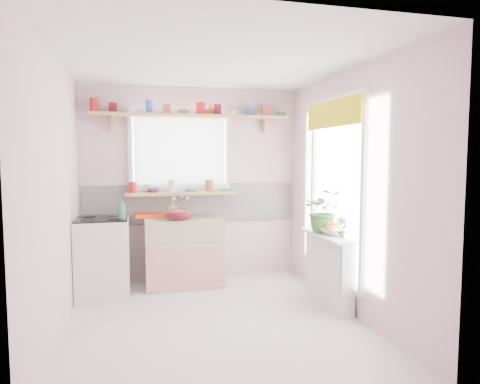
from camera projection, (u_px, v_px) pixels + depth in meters
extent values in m
plane|color=silver|center=(215.00, 322.00, 4.17)|extent=(3.20, 3.20, 0.00)
plane|color=white|center=(214.00, 61.00, 3.96)|extent=(3.20, 3.20, 0.00)
plane|color=beige|center=(192.00, 184.00, 5.61)|extent=(2.80, 0.00, 2.80)
plane|color=beige|center=(265.00, 218.00, 2.52)|extent=(2.80, 0.00, 2.80)
plane|color=beige|center=(57.00, 198.00, 3.72)|extent=(0.00, 3.20, 3.20)
plane|color=beige|center=(348.00, 192.00, 4.41)|extent=(0.00, 3.20, 3.20)
cube|color=white|center=(192.00, 203.00, 5.62)|extent=(2.74, 0.03, 0.50)
cube|color=pink|center=(192.00, 218.00, 5.63)|extent=(2.74, 0.02, 0.12)
cube|color=white|center=(180.00, 153.00, 5.54)|extent=(1.20, 0.01, 1.00)
cube|color=white|center=(180.00, 153.00, 5.47)|extent=(1.15, 0.02, 0.95)
cube|color=white|center=(338.00, 190.00, 4.60)|extent=(0.01, 1.10, 1.90)
cube|color=yellow|center=(332.00, 114.00, 4.51)|extent=(0.03, 1.20, 0.28)
cube|color=white|center=(184.00, 263.00, 5.37)|extent=(0.85, 0.55, 0.55)
cube|color=#DA4040|center=(187.00, 269.00, 5.10)|extent=(0.95, 0.02, 0.53)
cube|color=#BFAD8C|center=(183.00, 230.00, 5.33)|extent=(0.95, 0.55, 0.30)
cylinder|color=silver|center=(181.00, 196.00, 5.54)|extent=(0.03, 0.22, 0.03)
cube|color=white|center=(103.00, 258.00, 4.88)|extent=(0.58, 0.58, 0.90)
cube|color=black|center=(102.00, 219.00, 4.84)|extent=(0.56, 0.56, 0.02)
cylinder|color=black|center=(88.00, 220.00, 4.67)|extent=(0.14, 0.14, 0.01)
cylinder|color=black|center=(114.00, 219.00, 4.74)|extent=(0.14, 0.14, 0.01)
cylinder|color=black|center=(90.00, 216.00, 4.94)|extent=(0.14, 0.14, 0.01)
cylinder|color=black|center=(115.00, 215.00, 5.01)|extent=(0.14, 0.14, 0.01)
cube|color=white|center=(329.00, 270.00, 4.65)|extent=(0.15, 0.90, 0.75)
cube|color=white|center=(327.00, 235.00, 4.61)|extent=(0.22, 0.95, 0.03)
cube|color=tan|center=(181.00, 193.00, 5.47)|extent=(1.40, 0.22, 0.04)
cube|color=tan|center=(192.00, 116.00, 5.41)|extent=(2.52, 0.24, 0.04)
cylinder|color=red|center=(94.00, 107.00, 5.12)|extent=(0.11, 0.11, 0.12)
cylinder|color=#590F14|center=(113.00, 108.00, 5.17)|extent=(0.11, 0.11, 0.12)
cylinder|color=silver|center=(131.00, 111.00, 5.23)|extent=(0.11, 0.11, 0.06)
cylinder|color=#3359A5|center=(149.00, 109.00, 5.28)|extent=(0.11, 0.11, 0.12)
cylinder|color=#A55133|center=(167.00, 109.00, 5.33)|extent=(0.11, 0.11, 0.12)
cylinder|color=#3F7F4C|center=(184.00, 112.00, 5.38)|extent=(0.11, 0.11, 0.06)
cylinder|color=red|center=(201.00, 110.00, 5.43)|extent=(0.11, 0.11, 0.12)
cylinder|color=#590F14|center=(217.00, 110.00, 5.49)|extent=(0.11, 0.11, 0.12)
cylinder|color=silver|center=(234.00, 113.00, 5.54)|extent=(0.11, 0.11, 0.06)
cylinder|color=#3359A5|center=(249.00, 111.00, 5.59)|extent=(0.11, 0.11, 0.12)
cylinder|color=#A55133|center=(265.00, 112.00, 5.64)|extent=(0.11, 0.11, 0.12)
cylinder|color=#3F7F4C|center=(280.00, 114.00, 5.70)|extent=(0.11, 0.11, 0.06)
cylinder|color=red|center=(131.00, 188.00, 5.31)|extent=(0.11, 0.11, 0.12)
cylinder|color=#590F14|center=(152.00, 188.00, 5.37)|extent=(0.11, 0.11, 0.12)
cylinder|color=silver|center=(172.00, 190.00, 5.43)|extent=(0.11, 0.11, 0.06)
cylinder|color=#3359A5|center=(191.00, 187.00, 5.49)|extent=(0.11, 0.11, 0.12)
cylinder|color=#A55133|center=(210.00, 187.00, 5.55)|extent=(0.11, 0.11, 0.12)
cylinder|color=#3F7F4C|center=(229.00, 188.00, 5.62)|extent=(0.11, 0.11, 0.06)
cube|color=#FA5116|center=(152.00, 215.00, 5.42)|extent=(0.48, 0.38, 0.04)
ellipsoid|color=maroon|center=(179.00, 214.00, 5.10)|extent=(0.35, 0.35, 0.14)
imported|color=#39712D|center=(324.00, 211.00, 4.70)|extent=(0.52, 0.48, 0.48)
imported|color=silver|center=(334.00, 231.00, 4.58)|extent=(0.34, 0.34, 0.07)
imported|color=#326026|center=(342.00, 227.00, 4.40)|extent=(0.12, 0.08, 0.22)
imported|color=#D1CE5D|center=(173.00, 210.00, 5.32)|extent=(0.11, 0.12, 0.20)
imported|color=beige|center=(149.00, 188.00, 5.42)|extent=(0.15, 0.15, 0.10)
imported|color=#2D5595|center=(153.00, 190.00, 5.44)|extent=(0.23, 0.23, 0.06)
imported|color=#A94B34|center=(210.00, 110.00, 5.52)|extent=(0.15, 0.15, 0.14)
imported|color=#3A7545|center=(121.00, 208.00, 4.72)|extent=(0.12, 0.12, 0.25)
sphere|color=orange|center=(334.00, 226.00, 4.58)|extent=(0.08, 0.08, 0.08)
sphere|color=orange|center=(338.00, 225.00, 4.62)|extent=(0.08, 0.08, 0.08)
sphere|color=orange|center=(329.00, 226.00, 4.59)|extent=(0.08, 0.08, 0.08)
cylinder|color=yellow|center=(338.00, 226.00, 4.54)|extent=(0.18, 0.04, 0.10)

